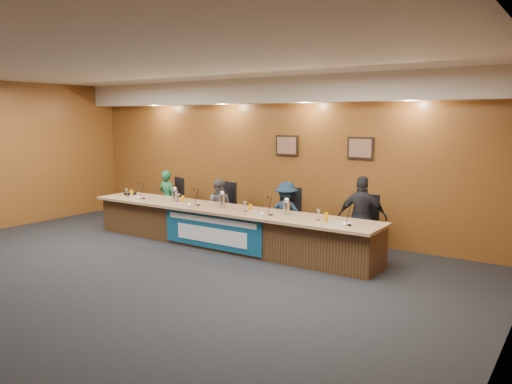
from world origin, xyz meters
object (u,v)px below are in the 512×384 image
carafe_left (175,196)px  panelist_c (286,214)px  panelist_d (362,217)px  office_chair_c (289,220)px  office_chair_d (364,230)px  carafe_mid (223,201)px  office_chair_a (171,204)px  office_chair_b (221,211)px  panelist_b (218,207)px  panelist_a (168,198)px  banner (211,231)px  dais_body (225,228)px  carafe_right (287,208)px  speakerphone (131,194)px

carafe_left → panelist_c: bearing=18.9°
panelist_d → office_chair_c: (-1.52, 0.10, -0.24)m
office_chair_d → carafe_mid: carafe_mid is taller
office_chair_a → office_chair_b: (1.45, 0.00, 0.00)m
panelist_c → panelist_d: (1.52, 0.00, 0.10)m
panelist_b → carafe_left: (-0.51, -0.74, 0.28)m
panelist_a → office_chair_d: panelist_a is taller
office_chair_a → carafe_left: size_ratio=2.13×
panelist_d → office_chair_d: bearing=-104.7°
carafe_mid → banner: bearing=-86.3°
carafe_left → carafe_mid: 1.22m
dais_body → panelist_b: size_ratio=5.15×
panelist_c → office_chair_b: panelist_c is taller
panelist_d → office_chair_b: 3.17m
banner → office_chair_d: 2.72m
carafe_mid → carafe_right: bearing=3.0°
panelist_a → panelist_d: 4.61m
banner → panelist_c: size_ratio=1.80×
dais_body → office_chair_c: dais_body is taller
panelist_c → carafe_right: (0.42, -0.69, 0.26)m
panelist_d → office_chair_c: 1.54m
banner → carafe_left: bearing=162.5°
banner → carafe_left: 1.39m
panelist_b → carafe_right: panelist_b is taller
dais_body → panelist_b: bearing=135.7°
dais_body → panelist_a: (-2.18, 0.72, 0.28)m
banner → panelist_d: panelist_d is taller
office_chair_c → office_chair_d: size_ratio=1.00×
panelist_c → office_chair_d: panelist_c is taller
dais_body → speakerphone: 2.66m
banner → panelist_b: panelist_b is taller
office_chair_a → dais_body: bearing=3.3°
panelist_b → office_chair_d: panelist_b is taller
office_chair_a → speakerphone: (-0.44, -0.77, 0.30)m
panelist_a → office_chair_d: (4.61, 0.10, -0.15)m
office_chair_b → speakerphone: 2.06m
office_chair_c → office_chair_d: bearing=-21.2°
office_chair_d → carafe_mid: 2.62m
office_chair_c → carafe_mid: size_ratio=1.87×
panelist_a → office_chair_b: (1.45, 0.10, -0.15)m
office_chair_a → carafe_mid: carafe_mid is taller
speakerphone → panelist_b: bearing=19.5°
panelist_a → carafe_left: bearing=142.8°
office_chair_b → speakerphone: (-1.89, -0.77, 0.30)m
panelist_a → office_chair_b: size_ratio=2.62×
banner → office_chair_c: banner is taller
panelist_c → panelist_d: 1.52m
office_chair_a → office_chair_b: bearing=23.7°
dais_body → carafe_right: carafe_right is taller
panelist_b → office_chair_a: bearing=-25.5°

